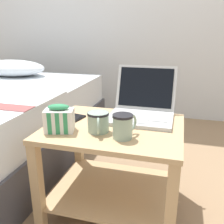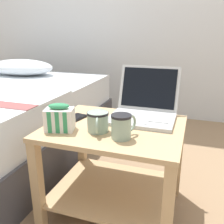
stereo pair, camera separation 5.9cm
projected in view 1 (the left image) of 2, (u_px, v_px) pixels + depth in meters
name	position (u px, v px, depth m)	size (l,w,h in m)	color
ground_plane	(114.00, 208.00, 1.32)	(8.00, 8.00, 0.00)	#937556
bedside_table	(114.00, 157.00, 1.23)	(0.63, 0.52, 0.47)	tan
laptop	(142.00, 108.00, 1.28)	(0.32, 0.33, 0.25)	#B7BABC
mug_front_left	(123.00, 125.00, 1.02)	(0.09, 0.12, 0.10)	#8CA593
mug_front_right	(98.00, 121.00, 1.09)	(0.10, 0.13, 0.09)	#8CA593
snack_bag	(59.00, 119.00, 1.09)	(0.14, 0.11, 0.13)	white
cell_phone	(73.00, 119.00, 1.25)	(0.10, 0.15, 0.01)	black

